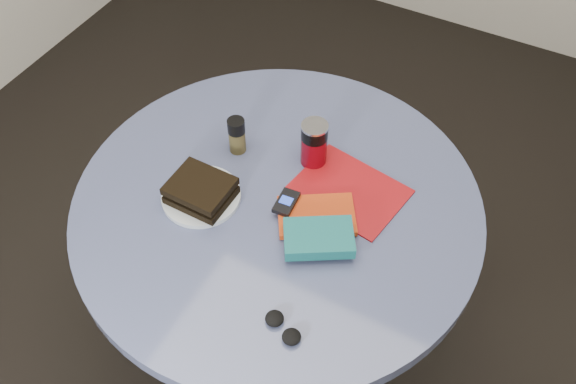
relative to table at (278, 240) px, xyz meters
The scene contains 11 objects.
ground 0.59m from the table, ahead, with size 4.00×4.00×0.00m, color black.
table is the anchor object (origin of this frame).
plate 0.25m from the table, 155.09° to the right, with size 0.19×0.19×0.01m, color silver.
sandwich 0.27m from the table, 152.28° to the right, with size 0.15×0.13×0.05m.
soda_can 0.28m from the table, 83.43° to the left, with size 0.09×0.09×0.13m.
pepper_grinder 0.30m from the table, 149.00° to the left, with size 0.05×0.05×0.10m.
magazine 0.24m from the table, 38.06° to the left, with size 0.26×0.20×0.00m, color maroon.
red_book 0.21m from the table, ahead, with size 0.18×0.12×0.02m, color #AA310D.
novel 0.26m from the table, 26.91° to the right, with size 0.16×0.10×0.03m, color #125759.
mp3_player 0.19m from the table, 21.02° to the right, with size 0.05×0.08×0.01m.
headphones 0.39m from the table, 59.35° to the right, with size 0.10×0.07×0.02m.
Camera 1 is at (0.49, -0.86, 1.96)m, focal length 40.00 mm.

